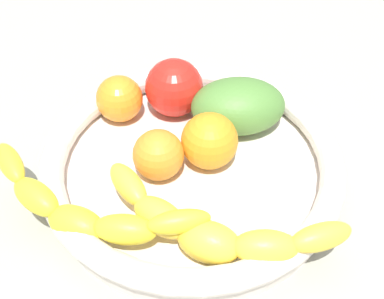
{
  "coord_description": "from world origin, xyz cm",
  "views": [
    {
      "loc": [
        37.8,
        13.07,
        48.09
      ],
      "look_at": [
        0.0,
        0.0,
        8.41
      ],
      "focal_mm": 48.04,
      "sensor_mm": 36.0,
      "label": 1
    }
  ],
  "objects": [
    {
      "name": "orange_front",
      "position": [
        -5.56,
        -11.33,
        8.29
      ],
      "size": [
        5.76,
        5.76,
        5.76
      ],
      "primitive_type": "sphere",
      "color": "orange",
      "rests_on": "fruit_bowl"
    },
    {
      "name": "orange_mid_right",
      "position": [
        -1.72,
        1.46,
        8.63
      ],
      "size": [
        6.43,
        6.43,
        6.43
      ],
      "primitive_type": "sphere",
      "color": "orange",
      "rests_on": "fruit_bowl"
    },
    {
      "name": "fruit_bowl",
      "position": [
        0.0,
        0.0,
        5.69
      ],
      "size": [
        33.92,
        33.92,
        5.22
      ],
      "color": "silver",
      "rests_on": "kitchen_counter"
    },
    {
      "name": "banana_draped_right",
      "position": [
        11.38,
        -7.65,
        8.12
      ],
      "size": [
        8.63,
        25.92,
        4.86
      ],
      "color": "yellow",
      "rests_on": "fruit_bowl"
    },
    {
      "name": "mango_green",
      "position": [
        -8.59,
        2.85,
        8.61
      ],
      "size": [
        11.81,
        13.54,
        6.39
      ],
      "primitive_type": "ellipsoid",
      "rotation": [
        0.0,
        0.0,
        1.98
      ],
      "color": "#528639",
      "rests_on": "fruit_bowl"
    },
    {
      "name": "tomato_red",
      "position": [
        -8.93,
        -5.42,
        9.02
      ],
      "size": [
        7.22,
        7.22,
        7.22
      ],
      "primitive_type": "sphere",
      "color": "red",
      "rests_on": "fruit_bowl"
    },
    {
      "name": "banana_draped_left",
      "position": [
        9.13,
        5.33,
        7.93
      ],
      "size": [
        8.45,
        26.41,
        4.37
      ],
      "color": "yellow",
      "rests_on": "fruit_bowl"
    },
    {
      "name": "orange_mid_left",
      "position": [
        1.84,
        -3.25,
        8.26
      ],
      "size": [
        5.69,
        5.69,
        5.69
      ],
      "primitive_type": "sphere",
      "color": "orange",
      "rests_on": "fruit_bowl"
    },
    {
      "name": "kitchen_counter",
      "position": [
        0.0,
        0.0,
        1.5
      ],
      "size": [
        120.0,
        120.0,
        3.0
      ],
      "primitive_type": "cube",
      "color": "#9D9D8E",
      "rests_on": "ground"
    }
  ]
}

